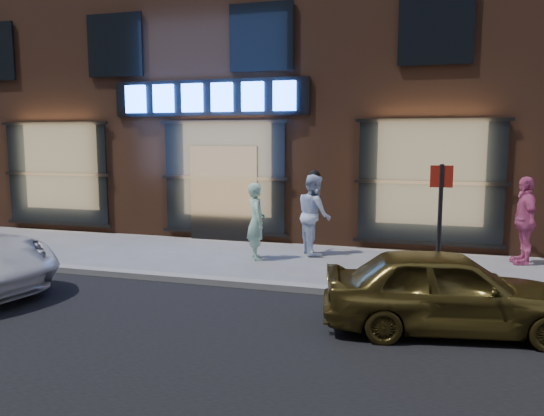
{
  "coord_description": "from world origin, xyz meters",
  "views": [
    {
      "loc": [
        4.92,
        -8.56,
        2.61
      ],
      "look_at": [
        1.95,
        1.6,
        1.2
      ],
      "focal_mm": 35.0,
      "sensor_mm": 36.0,
      "label": 1
    }
  ],
  "objects_px": {
    "passerby": "(524,220)",
    "sign_post": "(440,218)",
    "gold_sedan": "(448,290)",
    "man_bowtie": "(256,221)",
    "man_cap": "(314,214)"
  },
  "relations": [
    {
      "from": "gold_sedan",
      "to": "sign_post",
      "type": "relative_size",
      "value": 1.52
    },
    {
      "from": "man_bowtie",
      "to": "gold_sedan",
      "type": "height_order",
      "value": "man_bowtie"
    },
    {
      "from": "man_bowtie",
      "to": "sign_post",
      "type": "height_order",
      "value": "sign_post"
    },
    {
      "from": "man_bowtie",
      "to": "passerby",
      "type": "xyz_separation_m",
      "value": [
        5.46,
        1.15,
        0.09
      ]
    },
    {
      "from": "man_bowtie",
      "to": "passerby",
      "type": "bearing_deg",
      "value": -107.58
    },
    {
      "from": "man_cap",
      "to": "gold_sedan",
      "type": "relative_size",
      "value": 0.54
    },
    {
      "from": "man_bowtie",
      "to": "sign_post",
      "type": "xyz_separation_m",
      "value": [
        3.71,
        -1.9,
        0.5
      ]
    },
    {
      "from": "sign_post",
      "to": "gold_sedan",
      "type": "bearing_deg",
      "value": -89.76
    },
    {
      "from": "man_bowtie",
      "to": "man_cap",
      "type": "relative_size",
      "value": 0.91
    },
    {
      "from": "passerby",
      "to": "sign_post",
      "type": "distance_m",
      "value": 3.54
    },
    {
      "from": "man_bowtie",
      "to": "man_cap",
      "type": "height_order",
      "value": "man_cap"
    },
    {
      "from": "passerby",
      "to": "gold_sedan",
      "type": "relative_size",
      "value": 0.55
    },
    {
      "from": "man_cap",
      "to": "sign_post",
      "type": "xyz_separation_m",
      "value": [
        2.62,
        -2.75,
        0.42
      ]
    },
    {
      "from": "passerby",
      "to": "gold_sedan",
      "type": "distance_m",
      "value": 4.84
    },
    {
      "from": "passerby",
      "to": "man_bowtie",
      "type": "bearing_deg",
      "value": -84.43
    }
  ]
}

